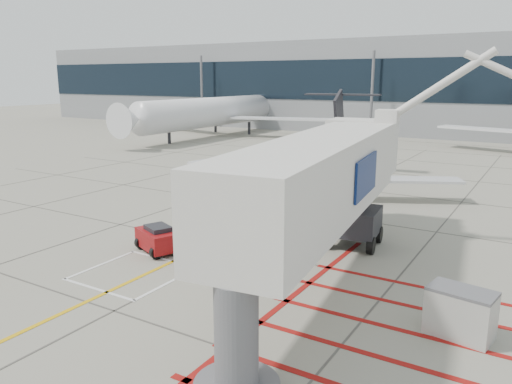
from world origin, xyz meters
The scene contains 9 objects.
ground_plane centered at (0.00, 0.00, 0.00)m, with size 260.00×260.00×0.00m, color gray.
regional_jet centered at (-1.46, 12.78, 3.58)m, with size 21.64×27.29×7.15m, color silver, non-canonical shape.
jet_bridge centered at (5.64, 1.19, 4.07)m, with size 9.65×20.36×8.15m, color silver, non-canonical shape.
pushback_tug centered at (-2.96, 1.72, 0.69)m, with size 2.36×1.48×1.38m, color maroon, non-canonical shape.
baggage_cart centered at (-0.66, 2.84, 0.68)m, with size 2.15×1.36×1.36m, color #5B5B60, non-canonical shape.
ground_power_unit centered at (11.06, 0.64, 0.81)m, with size 2.05×1.20×1.62m, color #B8B6AF, non-canonical shape.
cone_nose centered at (-3.64, 3.43, 0.26)m, with size 0.37×0.37×0.51m, color #F3530C.
cone_side centered at (2.89, 7.44, 0.22)m, with size 0.31×0.31×0.43m, color orange.
bg_aircraft_b centered at (-29.84, 46.00, 6.22)m, with size 37.34×41.49×12.45m, color silver, non-canonical shape.
Camera 1 is at (13.12, -15.63, 8.29)m, focal length 35.00 mm.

